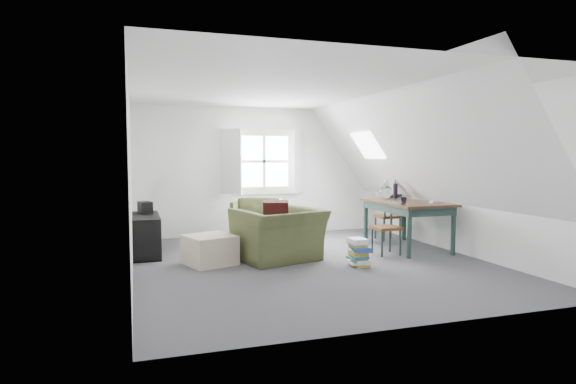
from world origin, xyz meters
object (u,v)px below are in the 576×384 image
object	(u,v)px
armchair_near	(279,260)
dining_chair_far	(389,216)
magazine_stack	(359,252)
dining_table	(407,207)
dining_chair_near	(388,227)
media_shelf	(146,237)
ottoman	(210,250)
armchair_far	(258,244)

from	to	relation	value
armchair_near	dining_chair_far	distance (m)	2.71
armchair_near	magazine_stack	size ratio (longest dim) A/B	3.03
dining_table	armchair_near	bearing A→B (deg)	-173.61
magazine_stack	armchair_near	bearing A→B (deg)	144.02
dining_table	dining_chair_near	world-z (taller)	dining_chair_near
dining_chair_near	media_shelf	size ratio (longest dim) A/B	0.69
ottoman	dining_table	xyz separation A→B (m)	(3.35, 0.18, 0.49)
dining_chair_near	media_shelf	distance (m)	3.83
armchair_far	magazine_stack	world-z (taller)	armchair_far
armchair_near	media_shelf	distance (m)	2.15
dining_chair_near	media_shelf	xyz separation A→B (m)	(-3.66, 1.11, -0.16)
armchair_near	ottoman	size ratio (longest dim) A/B	1.88
dining_chair_far	magazine_stack	size ratio (longest dim) A/B	2.21
armchair_far	dining_table	xyz separation A→B (m)	(2.30, -1.17, 0.70)
dining_table	dining_chair_near	bearing A→B (deg)	-147.39
magazine_stack	dining_chair_far	bearing A→B (deg)	49.95
armchair_far	ottoman	xyz separation A→B (m)	(-1.05, -1.35, 0.21)
ottoman	magazine_stack	distance (m)	2.14
dining_chair_far	dining_chair_near	size ratio (longest dim) A/B	1.03
armchair_far	armchair_near	bearing A→B (deg)	-72.69
dining_chair_far	dining_chair_near	world-z (taller)	dining_chair_far
ottoman	dining_table	world-z (taller)	dining_table
ottoman	dining_chair_far	world-z (taller)	dining_chair_far
armchair_far	media_shelf	world-z (taller)	media_shelf
armchair_near	dining_table	world-z (taller)	dining_table
dining_table	magazine_stack	xyz separation A→B (m)	(-1.35, -0.94, -0.50)
armchair_near	magazine_stack	bearing A→B (deg)	128.20
armchair_near	media_shelf	world-z (taller)	media_shelf
magazine_stack	dining_chair_near	bearing A→B (deg)	36.56
armchair_near	dining_chair_near	distance (m)	1.84
magazine_stack	dining_table	bearing A→B (deg)	34.78
armchair_near	magazine_stack	world-z (taller)	magazine_stack
dining_chair_near	dining_table	bearing A→B (deg)	122.26
armchair_near	armchair_far	bearing A→B (deg)	-106.91
ottoman	dining_chair_near	world-z (taller)	dining_chair_near
magazine_stack	media_shelf	bearing A→B (deg)	149.02
dining_table	media_shelf	size ratio (longest dim) A/B	1.31
dining_table	media_shelf	xyz separation A→B (m)	(-4.20, 0.77, -0.41)
media_shelf	dining_table	bearing A→B (deg)	-5.76
armchair_near	armchair_far	size ratio (longest dim) A/B	1.33
armchair_far	media_shelf	distance (m)	1.97
dining_table	magazine_stack	size ratio (longest dim) A/B	4.09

